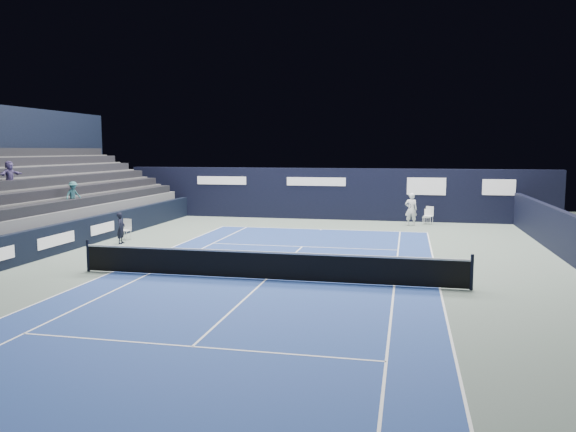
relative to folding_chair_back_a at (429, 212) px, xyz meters
name	(u,v)px	position (x,y,z in m)	size (l,w,h in m)	color
ground	(280,267)	(-5.68, -13.34, -0.68)	(48.00, 48.00, 0.00)	#55655C
court_surface	(266,280)	(-5.68, -15.34, -0.67)	(10.97, 23.77, 0.01)	navy
enclosure_wall_right	(566,235)	(4.82, -9.34, 0.22)	(0.30, 22.00, 1.80)	black
folding_chair_back_a	(429,212)	(0.00, 0.00, 0.00)	(0.58, 0.60, 1.01)	white
folding_chair_back_b	(427,216)	(-0.13, -0.05, -0.19)	(0.49, 0.48, 0.85)	white
line_judge_chair	(126,228)	(-14.14, -8.75, -0.12)	(0.48, 0.46, 0.98)	silver
line_judge	(121,228)	(-13.84, -9.79, 0.03)	(0.52, 0.34, 1.41)	black
court_markings	(266,280)	(-5.68, -15.34, -0.67)	(11.03, 23.83, 0.00)	white
tennis_net	(266,265)	(-5.68, -15.34, -0.17)	(12.90, 0.10, 1.10)	black
back_sponsor_wall	(333,194)	(-5.68, 1.16, 0.88)	(26.00, 0.63, 3.10)	black
side_barrier_left	(99,228)	(-15.18, -9.37, -0.08)	(0.33, 22.00, 1.20)	black
spectator_stand	(40,196)	(-18.96, -8.35, 1.28)	(6.00, 18.00, 6.40)	#515154
tennis_player	(411,209)	(-1.03, -0.92, 0.25)	(0.72, 0.88, 1.84)	white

